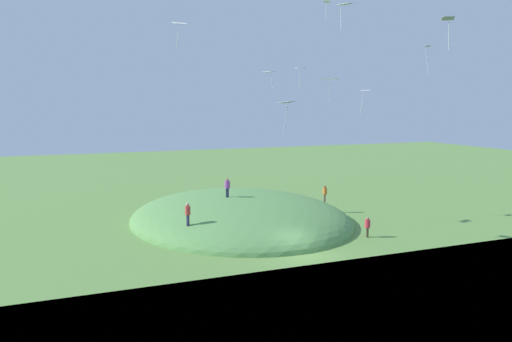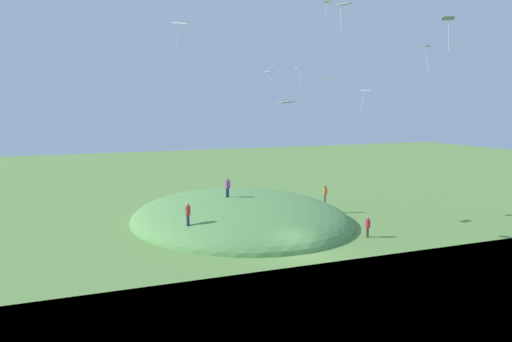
{
  "view_description": "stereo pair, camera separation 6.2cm",
  "coord_description": "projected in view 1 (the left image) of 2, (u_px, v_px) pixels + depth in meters",
  "views": [
    {
      "loc": [
        -29.8,
        15.53,
        10.27
      ],
      "look_at": [
        3.14,
        2.19,
        5.53
      ],
      "focal_mm": 35.33,
      "sensor_mm": 36.0,
      "label": 1
    },
    {
      "loc": [
        -29.82,
        15.47,
        10.27
      ],
      "look_at": [
        3.14,
        2.19,
        5.53
      ],
      "focal_mm": 35.33,
      "sensor_mm": 36.0,
      "label": 2
    }
  ],
  "objects": [
    {
      "name": "ground_plane",
      "position": [
        303.0,
        255.0,
        34.51
      ],
      "size": [
        160.0,
        160.0,
        0.0
      ],
      "primitive_type": "plane",
      "color": "#628C42"
    },
    {
      "name": "kite_10",
      "position": [
        330.0,
        80.0,
        35.12
      ],
      "size": [
        1.32,
        1.37,
        1.63
      ],
      "color": "white"
    },
    {
      "name": "kite_9",
      "position": [
        345.0,
        6.0,
        30.6
      ],
      "size": [
        0.96,
        0.84,
        1.62
      ],
      "color": "white"
    },
    {
      "name": "grass_hill",
      "position": [
        240.0,
        220.0,
        44.8
      ],
      "size": [
        22.73,
        19.07,
        4.63
      ],
      "primitive_type": "ellipsoid",
      "color": "#5B914C",
      "rests_on": "ground_plane"
    },
    {
      "name": "kite_4",
      "position": [
        365.0,
        93.0,
        43.19
      ],
      "size": [
        0.76,
        0.88,
        2.08
      ],
      "color": "white"
    },
    {
      "name": "kite_0",
      "position": [
        300.0,
        69.0,
        44.13
      ],
      "size": [
        0.6,
        0.81,
        1.68
      ],
      "color": "white"
    },
    {
      "name": "person_walking_path",
      "position": [
        367.0,
        225.0,
        38.96
      ],
      "size": [
        0.49,
        0.49,
        1.6
      ],
      "rotation": [
        0.0,
        0.0,
        2.93
      ],
      "color": "#3E3A26",
      "rests_on": "ground_plane"
    },
    {
      "name": "kite_2",
      "position": [
        269.0,
        73.0,
        36.68
      ],
      "size": [
        1.04,
        0.94,
        1.22
      ],
      "color": "white"
    },
    {
      "name": "kite_3",
      "position": [
        180.0,
        24.0,
        41.08
      ],
      "size": [
        0.94,
        1.26,
        2.16
      ],
      "color": "silver"
    },
    {
      "name": "kite_12",
      "position": [
        327.0,
        3.0,
        41.65
      ],
      "size": [
        0.99,
        0.89,
        1.44
      ],
      "color": "white"
    },
    {
      "name": "person_near_shore",
      "position": [
        227.0,
        185.0,
        43.28
      ],
      "size": [
        0.61,
        0.61,
        1.65
      ],
      "rotation": [
        0.0,
        0.0,
        4.3
      ],
      "color": "navy",
      "rests_on": "grass_hill"
    },
    {
      "name": "kite_1",
      "position": [
        287.0,
        104.0,
        28.39
      ],
      "size": [
        1.26,
        1.29,
        1.91
      ],
      "color": "white"
    },
    {
      "name": "kite_6",
      "position": [
        448.0,
        21.0,
        34.04
      ],
      "size": [
        0.91,
        0.98,
        2.23
      ],
      "color": "white"
    },
    {
      "name": "kite_11",
      "position": [
        427.0,
        49.0,
        34.37
      ],
      "size": [
        0.77,
        0.69,
        1.93
      ],
      "color": "white"
    },
    {
      "name": "person_watching_kites",
      "position": [
        325.0,
        192.0,
        47.63
      ],
      "size": [
        0.58,
        0.58,
        1.62
      ],
      "rotation": [
        0.0,
        0.0,
        5.52
      ],
      "color": "brown",
      "rests_on": "grass_hill"
    },
    {
      "name": "person_with_child",
      "position": [
        188.0,
        211.0,
        37.02
      ],
      "size": [
        0.55,
        0.55,
        1.72
      ],
      "rotation": [
        0.0,
        0.0,
        5.35
      ],
      "color": "#2D2D50",
      "rests_on": "grass_hill"
    }
  ]
}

